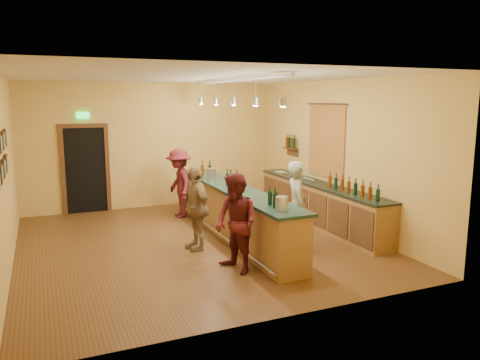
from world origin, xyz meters
name	(u,v)px	position (x,y,z in m)	size (l,w,h in m)	color
floor	(195,243)	(0.00, 0.00, 0.00)	(7.00, 7.00, 0.00)	#4F3616
ceiling	(193,76)	(0.00, 0.00, 3.20)	(6.50, 7.00, 0.02)	silver
wall_back	(153,145)	(0.00, 3.50, 1.60)	(6.50, 0.02, 3.20)	gold
wall_front	(280,197)	(0.00, -3.50, 1.60)	(6.50, 0.02, 3.20)	gold
wall_left	(5,172)	(-3.25, 0.00, 1.60)	(0.02, 7.00, 3.20)	gold
wall_right	(337,154)	(3.25, 0.00, 1.60)	(0.02, 7.00, 3.20)	gold
doorway	(85,167)	(-1.70, 3.47, 1.13)	(1.15, 0.09, 2.48)	black
tapestry	(326,141)	(3.23, 0.40, 1.85)	(0.03, 1.40, 1.60)	maroon
bottle_shelf	(291,144)	(3.17, 1.90, 1.67)	(0.17, 0.55, 0.54)	#452414
picture_grid	(2,156)	(-3.21, -0.75, 1.95)	(0.06, 2.20, 0.70)	#382111
back_counter	(320,204)	(2.97, 0.18, 0.49)	(0.60, 4.55, 1.27)	brown
tasting_bar	(234,209)	(0.82, 0.00, 0.61)	(0.74, 5.10, 1.38)	brown
pendant_track	(234,89)	(0.83, 0.00, 2.98)	(0.11, 4.60, 0.50)	silver
bartender	(297,206)	(1.62, -1.12, 0.83)	(0.61, 0.40, 1.67)	gray
customer_a	(236,223)	(0.14, -1.75, 0.81)	(0.79, 0.62, 1.63)	#59191E
customer_b	(196,208)	(-0.10, -0.35, 0.79)	(0.93, 0.39, 1.58)	#997A51
customer_c	(179,183)	(0.28, 2.09, 0.82)	(1.06, 0.61, 1.63)	#59191E
bar_stool	(256,203)	(1.55, 0.50, 0.56)	(0.34, 0.34, 0.71)	#AD7A4E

